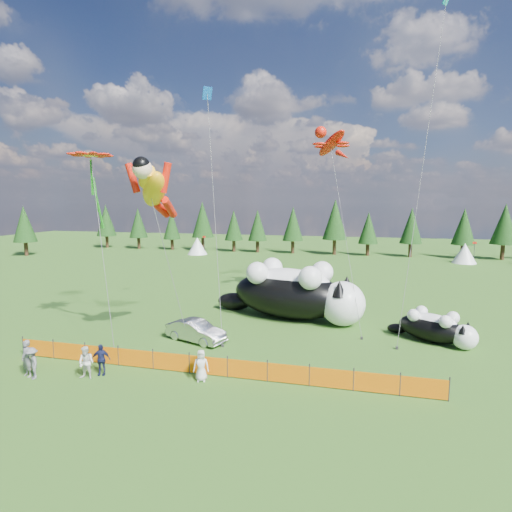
{
  "coord_description": "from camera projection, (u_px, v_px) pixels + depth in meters",
  "views": [
    {
      "loc": [
        6.78,
        -20.73,
        8.54
      ],
      "look_at": [
        0.72,
        4.0,
        5.08
      ],
      "focal_mm": 28.0,
      "sensor_mm": 36.0,
      "label": 1
    }
  ],
  "objects": [
    {
      "name": "flower_kite",
      "position": [
        91.0,
        158.0,
        24.17
      ],
      "size": [
        5.06,
        5.15,
        12.19
      ],
      "color": "red",
      "rests_on": "ground"
    },
    {
      "name": "spectator_d",
      "position": [
        32.0,
        363.0,
        19.33
      ],
      "size": [
        1.13,
        1.0,
        1.56
      ],
      "primitive_type": "imported",
      "rotation": [
        0.0,
        0.0,
        -0.6
      ],
      "color": "slate",
      "rests_on": "ground"
    },
    {
      "name": "ground",
      "position": [
        227.0,
        353.0,
        22.7
      ],
      "size": [
        160.0,
        160.0,
        0.0
      ],
      "primitive_type": "plane",
      "color": "#193C0B",
      "rests_on": "ground"
    },
    {
      "name": "car",
      "position": [
        196.0,
        331.0,
        24.58
      ],
      "size": [
        4.19,
        2.59,
        1.31
      ],
      "primitive_type": "imported",
      "rotation": [
        0.0,
        0.0,
        1.24
      ],
      "color": "#BAB9BE",
      "rests_on": "ground"
    },
    {
      "name": "spectator_c",
      "position": [
        101.0,
        359.0,
        19.78
      ],
      "size": [
        1.02,
        0.71,
        1.58
      ],
      "primitive_type": "imported",
      "rotation": [
        0.0,
        0.0,
        0.28
      ],
      "color": "#161A3E",
      "rests_on": "ground"
    },
    {
      "name": "spectator_e",
      "position": [
        201.0,
        365.0,
        19.1
      ],
      "size": [
        0.85,
        0.66,
        1.53
      ],
      "primitive_type": "imported",
      "rotation": [
        0.0,
        0.0,
        0.26
      ],
      "color": "silver",
      "rests_on": "ground"
    },
    {
      "name": "spectator_a",
      "position": [
        27.0,
        358.0,
        19.58
      ],
      "size": [
        0.77,
        0.61,
        1.84
      ],
      "primitive_type": "imported",
      "rotation": [
        0.0,
        0.0,
        -0.29
      ],
      "color": "slate",
      "rests_on": "ground"
    },
    {
      "name": "diamond_kite_b",
      "position": [
        443.0,
        23.0,
        26.39
      ],
      "size": [
        3.3,
        7.76,
        23.22
      ],
      "color": "#0C9895",
      "rests_on": "ground"
    },
    {
      "name": "cat_small",
      "position": [
        436.0,
        327.0,
        24.35
      ],
      "size": [
        4.94,
        3.76,
        1.97
      ],
      "rotation": [
        0.0,
        0.0,
        -0.55
      ],
      "color": "black",
      "rests_on": "ground"
    },
    {
      "name": "superhero_kite",
      "position": [
        154.0,
        190.0,
        22.77
      ],
      "size": [
        5.54,
        5.64,
        11.24
      ],
      "color": "#FFA90D",
      "rests_on": "ground"
    },
    {
      "name": "cat_large",
      "position": [
        295.0,
        292.0,
        29.21
      ],
      "size": [
        11.52,
        6.1,
        4.22
      ],
      "rotation": [
        0.0,
        0.0,
        -0.25
      ],
      "color": "black",
      "rests_on": "ground"
    },
    {
      "name": "diamond_kite_a",
      "position": [
        208.0,
        102.0,
        26.81
      ],
      "size": [
        3.17,
        5.44,
        16.99
      ],
      "color": "blue",
      "rests_on": "ground"
    },
    {
      "name": "safety_fence",
      "position": [
        208.0,
        366.0,
        19.74
      ],
      "size": [
        22.06,
        0.06,
        1.1
      ],
      "color": "#262626",
      "rests_on": "ground"
    },
    {
      "name": "festival_tents",
      "position": [
        382.0,
        251.0,
        58.41
      ],
      "size": [
        50.0,
        3.2,
        2.8
      ],
      "primitive_type": null,
      "color": "white",
      "rests_on": "ground"
    },
    {
      "name": "spectator_b",
      "position": [
        86.0,
        363.0,
        19.31
      ],
      "size": [
        0.81,
        0.5,
        1.62
      ],
      "primitive_type": "imported",
      "rotation": [
        0.0,
        0.0,
        0.05
      ],
      "color": "silver",
      "rests_on": "ground"
    },
    {
      "name": "tree_line",
      "position": [
        311.0,
        230.0,
        65.47
      ],
      "size": [
        90.0,
        4.0,
        8.0
      ],
      "primitive_type": null,
      "color": "black",
      "rests_on": "ground"
    },
    {
      "name": "gecko_kite",
      "position": [
        331.0,
        144.0,
        33.52
      ],
      "size": [
        5.8,
        13.65,
        16.87
      ],
      "color": "red",
      "rests_on": "ground"
    }
  ]
}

